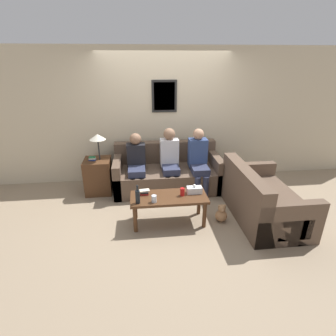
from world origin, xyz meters
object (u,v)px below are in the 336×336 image
object	(u,v)px
couch_side	(262,201)
teddy_bear	(221,214)
wine_bottle	(138,196)
person_right	(199,159)
person_left	(136,162)
couch_main	(167,173)
coffee_table	(169,200)
drinking_glass	(154,199)
person_middle	(170,158)

from	to	relation	value
couch_side	teddy_bear	world-z (taller)	couch_side
wine_bottle	person_right	size ratio (longest dim) A/B	0.24
person_left	teddy_bear	bearing A→B (deg)	-41.38
person_right	teddy_bear	bearing A→B (deg)	-82.33
couch_main	person_right	world-z (taller)	person_right
couch_main	coffee_table	world-z (taller)	couch_main
coffee_table	drinking_glass	xyz separation A→B (m)	(-0.23, -0.15, 0.12)
couch_side	coffee_table	distance (m)	1.48
coffee_table	person_middle	xyz separation A→B (m)	(0.15, 1.09, 0.26)
person_left	teddy_bear	size ratio (longest dim) A/B	3.85
drinking_glass	teddy_bear	xyz separation A→B (m)	(1.05, 0.09, -0.39)
couch_side	coffee_table	bearing A→B (deg)	89.35
person_right	teddy_bear	size ratio (longest dim) A/B	4.10
drinking_glass	teddy_bear	bearing A→B (deg)	4.77
coffee_table	teddy_bear	distance (m)	0.87
couch_side	person_right	distance (m)	1.35
wine_bottle	person_middle	xyz separation A→B (m)	(0.61, 1.24, 0.08)
couch_side	coffee_table	xyz separation A→B (m)	(-1.48, 0.02, 0.10)
coffee_table	couch_main	bearing A→B (deg)	85.02
drinking_glass	person_left	distance (m)	1.26
couch_side	teddy_bear	size ratio (longest dim) A/B	5.27
wine_bottle	drinking_glass	world-z (taller)	wine_bottle
person_middle	person_right	xyz separation A→B (m)	(0.53, -0.07, -0.01)
person_right	person_left	bearing A→B (deg)	176.73
coffee_table	drinking_glass	world-z (taller)	drinking_glass
drinking_glass	coffee_table	bearing A→B (deg)	32.29
coffee_table	teddy_bear	world-z (taller)	coffee_table
couch_side	person_middle	distance (m)	1.77
teddy_bear	coffee_table	bearing A→B (deg)	175.93
wine_bottle	drinking_glass	distance (m)	0.24
couch_main	person_right	xyz separation A→B (m)	(0.57, -0.20, 0.35)
couch_side	coffee_table	size ratio (longest dim) A/B	1.33
couch_main	couch_side	distance (m)	1.85
couch_side	drinking_glass	distance (m)	1.73
couch_main	coffee_table	distance (m)	1.23
couch_main	person_left	world-z (taller)	person_left
person_right	couch_side	bearing A→B (deg)	-52.26
couch_main	teddy_bear	xyz separation A→B (m)	(0.72, -1.28, -0.17)
couch_side	wine_bottle	size ratio (longest dim) A/B	5.38
coffee_table	teddy_bear	bearing A→B (deg)	-4.07
wine_bottle	teddy_bear	world-z (taller)	wine_bottle
person_left	person_middle	xyz separation A→B (m)	(0.62, 0.01, 0.04)
person_left	teddy_bear	world-z (taller)	person_left
couch_main	drinking_glass	distance (m)	1.42
couch_side	couch_main	bearing A→B (deg)	47.95
person_middle	coffee_table	bearing A→B (deg)	-97.68
couch_side	person_right	bearing A→B (deg)	37.74
coffee_table	person_right	world-z (taller)	person_right
coffee_table	person_left	xyz separation A→B (m)	(-0.48, 1.08, 0.22)
teddy_bear	wine_bottle	bearing A→B (deg)	-175.91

